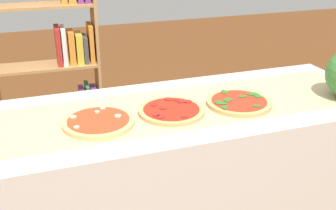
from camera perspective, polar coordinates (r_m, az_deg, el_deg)
counter at (r=2.10m, az=0.00°, el=-12.61°), size 2.02×0.69×0.96m
parchment_paper at (r=1.85m, az=0.00°, el=-0.54°), size 1.90×0.45×0.00m
pizza_mushroom_0 at (r=1.73m, az=-9.48°, el=-2.27°), size 0.30×0.30×0.03m
pizza_pepperoni_1 at (r=1.81m, az=0.45°, el=-0.76°), size 0.29×0.29×0.02m
pizza_spinach_2 at (r=1.92m, az=9.67°, el=0.36°), size 0.29×0.29×0.03m
bookshelf at (r=2.98m, az=-14.52°, el=5.27°), size 0.72×0.27×1.65m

